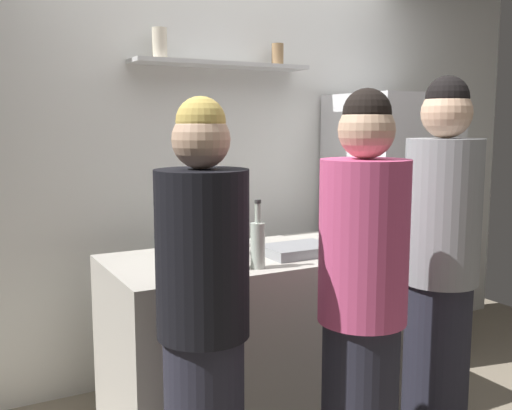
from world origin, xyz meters
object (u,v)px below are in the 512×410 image
at_px(water_bottle_plastic, 222,249).
at_px(wine_bottle_pale_glass, 258,243).
at_px(person_grey_hoodie, 440,272).
at_px(baking_pan, 298,250).
at_px(wine_bottle_dark_glass, 219,233).
at_px(utensil_holder, 366,242).
at_px(person_blonde, 203,326).
at_px(wine_bottle_green_glass, 218,226).
at_px(refrigerator, 389,227).
at_px(person_pink_top, 362,311).

bearing_deg(water_bottle_plastic, wine_bottle_pale_glass, -17.26).
bearing_deg(person_grey_hoodie, baking_pan, 48.18).
bearing_deg(wine_bottle_dark_glass, baking_pan, -28.65).
relative_size(utensil_holder, wine_bottle_pale_glass, 0.69).
height_order(baking_pan, utensil_holder, utensil_holder).
relative_size(baking_pan, person_blonde, 0.21).
distance_m(wine_bottle_green_glass, person_grey_hoodie, 1.14).
bearing_deg(person_blonde, person_grey_hoodie, 133.12).
xyz_separation_m(refrigerator, utensil_holder, (-0.68, -0.61, 0.08)).
xyz_separation_m(baking_pan, utensil_holder, (0.34, -0.12, 0.03)).
height_order(utensil_holder, person_grey_hoodie, person_grey_hoodie).
xyz_separation_m(baking_pan, water_bottle_plastic, (-0.46, -0.09, 0.07)).
bearing_deg(utensil_holder, wine_bottle_green_glass, 142.50).
distance_m(baking_pan, person_grey_hoodie, 0.69).
distance_m(wine_bottle_dark_glass, wine_bottle_green_glass, 0.18).
height_order(person_pink_top, person_grey_hoodie, person_grey_hoodie).
distance_m(water_bottle_plastic, person_grey_hoodie, 0.99).
height_order(wine_bottle_dark_glass, person_pink_top, person_pink_top).
bearing_deg(person_grey_hoodie, person_blonde, 100.03).
bearing_deg(water_bottle_plastic, utensil_holder, -1.63).
height_order(wine_bottle_pale_glass, person_blonde, person_blonde).
distance_m(wine_bottle_pale_glass, wine_bottle_dark_glass, 0.34).
bearing_deg(wine_bottle_dark_glass, wine_bottle_pale_glass, -82.96).
relative_size(wine_bottle_pale_glass, person_blonde, 0.19).
height_order(wine_bottle_pale_glass, wine_bottle_green_glass, wine_bottle_pale_glass).
relative_size(wine_bottle_green_glass, person_grey_hoodie, 0.18).
xyz_separation_m(wine_bottle_pale_glass, wine_bottle_green_glass, (0.03, 0.50, -0.00)).
relative_size(wine_bottle_green_glass, person_blonde, 0.19).
xyz_separation_m(wine_bottle_green_glass, water_bottle_plastic, (-0.19, -0.45, -0.02)).
xyz_separation_m(baking_pan, wine_bottle_green_glass, (-0.28, 0.35, 0.09)).
xyz_separation_m(wine_bottle_pale_glass, person_grey_hoodie, (0.72, -0.40, -0.13)).
bearing_deg(water_bottle_plastic, wine_bottle_dark_glass, 68.07).
xyz_separation_m(wine_bottle_dark_glass, person_grey_hoodie, (0.76, -0.74, -0.13)).
height_order(wine_bottle_dark_glass, water_bottle_plastic, wine_bottle_dark_glass).
distance_m(refrigerator, baking_pan, 1.14).
height_order(baking_pan, water_bottle_plastic, water_bottle_plastic).
distance_m(baking_pan, wine_bottle_green_glass, 0.46).
height_order(water_bottle_plastic, person_blonde, person_blonde).
bearing_deg(utensil_holder, baking_pan, 160.89).
relative_size(wine_bottle_pale_glass, water_bottle_plastic, 1.43).
relative_size(wine_bottle_dark_glass, person_grey_hoodie, 0.17).
height_order(wine_bottle_pale_glass, person_pink_top, person_pink_top).
bearing_deg(wine_bottle_green_glass, person_blonde, -117.94).
bearing_deg(water_bottle_plastic, wine_bottle_green_glass, 67.36).
bearing_deg(person_pink_top, utensil_holder, -61.51).
height_order(baking_pan, person_pink_top, person_pink_top).
xyz_separation_m(wine_bottle_dark_glass, person_pink_top, (0.19, -0.90, -0.17)).
xyz_separation_m(wine_bottle_pale_glass, person_blonde, (-0.44, -0.38, -0.20)).
xyz_separation_m(wine_bottle_green_glass, person_blonde, (-0.47, -0.88, -0.20)).
bearing_deg(utensil_holder, wine_bottle_dark_glass, 155.87).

